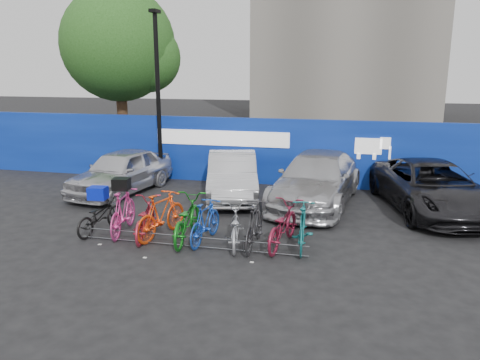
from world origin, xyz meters
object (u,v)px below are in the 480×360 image
(car_1, at_px, (232,176))
(bike_6, at_px, (234,227))
(bike_4, at_px, (187,219))
(bike_2, at_px, (145,219))
(lamppost, at_px, (158,93))
(bike_0, at_px, (100,216))
(bike_5, at_px, (205,222))
(bike_rack, at_px, (190,241))
(car_2, at_px, (317,179))
(car_0, at_px, (121,171))
(bike_9, at_px, (303,226))
(car_3, at_px, (432,187))
(bike_7, at_px, (254,225))
(bike_3, at_px, (161,215))
(tree, at_px, (124,47))
(bike_8, at_px, (282,225))
(bike_1, at_px, (123,212))

(car_1, distance_m, bike_6, 4.35)
(bike_6, bearing_deg, bike_4, -15.36)
(bike_6, bearing_deg, bike_2, -12.89)
(lamppost, bearing_deg, bike_0, -84.01)
(bike_5, bearing_deg, bike_rack, 67.12)
(car_2, distance_m, bike_2, 5.68)
(car_0, xyz_separation_m, bike_9, (6.51, -3.71, -0.19))
(bike_6, relative_size, bike_9, 0.97)
(bike_5, bearing_deg, bike_0, 5.21)
(car_3, xyz_separation_m, bike_7, (-4.53, -4.02, -0.19))
(lamppost, height_order, car_0, lamppost)
(bike_4, bearing_deg, car_1, -95.35)
(bike_3, bearing_deg, tree, -45.00)
(bike_4, xyz_separation_m, bike_8, (2.34, 0.15, -0.02))
(bike_0, distance_m, bike_2, 1.30)
(car_3, height_order, bike_7, car_3)
(lamppost, relative_size, bike_0, 3.59)
(lamppost, bearing_deg, car_1, -24.69)
(lamppost, xyz_separation_m, bike_9, (5.79, -5.44, -2.72))
(car_0, distance_m, bike_4, 5.31)
(bike_0, xyz_separation_m, bike_3, (1.69, 0.05, 0.13))
(bike_3, bearing_deg, bike_4, -172.91)
(bike_2, bearing_deg, tree, -73.27)
(bike_7, bearing_deg, bike_9, -170.83)
(bike_5, height_order, bike_6, bike_5)
(bike_5, height_order, bike_7, bike_7)
(bike_4, height_order, bike_8, bike_4)
(bike_4, relative_size, bike_5, 1.21)
(bike_1, distance_m, bike_5, 2.24)
(bike_3, relative_size, bike_4, 0.92)
(lamppost, distance_m, car_3, 9.67)
(bike_4, bearing_deg, bike_9, 178.61)
(car_2, distance_m, bike_8, 3.91)
(car_0, distance_m, bike_2, 4.66)
(tree, distance_m, bike_7, 13.92)
(bike_rack, bearing_deg, bike_7, 14.86)
(car_0, bearing_deg, bike_8, -21.03)
(tree, bearing_deg, bike_2, -62.01)
(bike_0, relative_size, bike_1, 0.88)
(car_1, bearing_deg, bike_8, -75.21)
(bike_4, bearing_deg, bike_1, -7.61)
(car_3, height_order, bike_1, car_3)
(bike_rack, height_order, bike_2, bike_2)
(bike_2, bearing_deg, car_2, -145.57)
(bike_7, bearing_deg, car_2, -105.61)
(car_1, relative_size, bike_8, 2.19)
(lamppost, relative_size, bike_4, 2.92)
(bike_3, relative_size, bike_7, 1.05)
(bike_4, height_order, bike_7, bike_4)
(car_2, distance_m, bike_3, 5.31)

